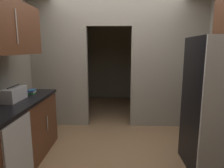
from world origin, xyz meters
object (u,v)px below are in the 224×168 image
Objects in this scene: refrigerator at (221,106)px; boombox at (14,94)px; dishwasher at (20,157)px; book_stack at (31,92)px.

boombox is at bearing 179.34° from refrigerator.
dishwasher is at bearing -167.54° from refrigerator.
dishwasher is 2.08× the size of boombox.
book_stack reaches higher than dishwasher.
refrigerator is 2.66m from book_stack.
book_stack is (-0.25, 0.94, 0.51)m from dishwasher.
boombox is 2.38× the size of book_stack.
dishwasher is 1.10m from book_stack.
book_stack is at bearing 81.65° from boombox.
dishwasher is at bearing -74.94° from book_stack.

